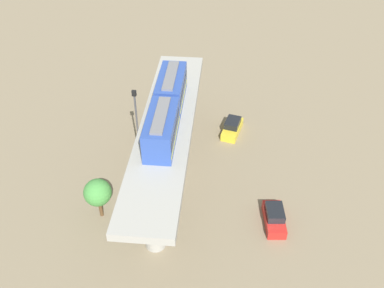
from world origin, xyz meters
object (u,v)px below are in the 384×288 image
parked_car_yellow (232,128)px  parked_car_red (274,217)px  train (167,108)px  signal_post (137,126)px  tree_near_viaduct (98,193)px

parked_car_yellow → parked_car_red: (4.35, -14.07, 0.00)m
train → signal_post: bearing=161.8°
parked_car_yellow → parked_car_red: 14.72m
parked_car_yellow → parked_car_red: size_ratio=1.04×
tree_near_viaduct → signal_post: 8.51m
train → parked_car_yellow: size_ratio=3.01×
tree_near_viaduct → signal_post: signal_post is taller
parked_car_red → signal_post: signal_post is taller
train → signal_post: 4.89m
tree_near_viaduct → signal_post: bearing=72.1°
parked_car_red → parked_car_yellow: bearing=101.7°
train → signal_post: size_ratio=1.38×
signal_post → parked_car_red: bearing=-26.4°
tree_near_viaduct → parked_car_yellow: bearing=49.2°
train → tree_near_viaduct: 10.54m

